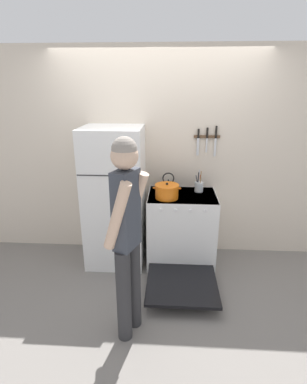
% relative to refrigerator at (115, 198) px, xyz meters
% --- Properties ---
extents(ground_plane, '(14.00, 14.00, 0.00)m').
position_rel_refrigerator_xyz_m(ground_plane, '(0.50, 0.31, -0.84)').
color(ground_plane, slate).
extents(wall_back, '(10.00, 0.06, 2.55)m').
position_rel_refrigerator_xyz_m(wall_back, '(0.50, 0.34, 0.44)').
color(wall_back, beige).
rests_on(wall_back, ground_plane).
extents(refrigerator, '(0.68, 0.65, 1.67)m').
position_rel_refrigerator_xyz_m(refrigerator, '(0.00, 0.00, 0.00)').
color(refrigerator, white).
rests_on(refrigerator, ground_plane).
extents(stove_range, '(0.80, 1.31, 0.89)m').
position_rel_refrigerator_xyz_m(stove_range, '(0.80, -0.03, -0.40)').
color(stove_range, white).
rests_on(stove_range, ground_plane).
extents(dutch_oven_pot, '(0.32, 0.28, 0.19)m').
position_rel_refrigerator_xyz_m(dutch_oven_pot, '(0.62, -0.11, 0.13)').
color(dutch_oven_pot, orange).
rests_on(dutch_oven_pot, stove_range).
extents(tea_kettle, '(0.23, 0.18, 0.23)m').
position_rel_refrigerator_xyz_m(tea_kettle, '(0.64, 0.13, 0.12)').
color(tea_kettle, black).
rests_on(tea_kettle, stove_range).
extents(utensil_jar, '(0.10, 0.10, 0.27)m').
position_rel_refrigerator_xyz_m(utensil_jar, '(1.00, 0.14, 0.12)').
color(utensil_jar, silver).
rests_on(utensil_jar, stove_range).
extents(person, '(0.37, 0.42, 1.76)m').
position_rel_refrigerator_xyz_m(person, '(0.32, -1.18, 0.17)').
color(person, '#2D2D30').
rests_on(person, ground_plane).
extents(wall_knife_strip, '(0.31, 0.03, 0.36)m').
position_rel_refrigerator_xyz_m(wall_knife_strip, '(1.09, 0.30, 0.69)').
color(wall_knife_strip, brown).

